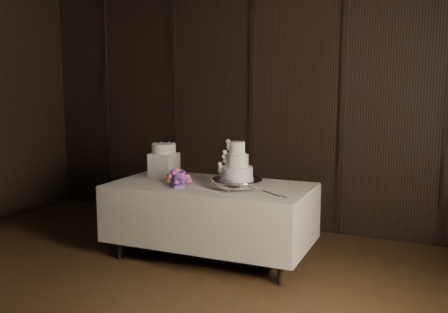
{
  "coord_description": "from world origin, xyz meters",
  "views": [
    {
      "loc": [
        2.25,
        -2.22,
        1.75
      ],
      "look_at": [
        0.24,
        2.14,
        1.05
      ],
      "focal_mm": 40.0,
      "sensor_mm": 36.0,
      "label": 1
    }
  ],
  "objects_px": {
    "wedding_cake": "(234,164)",
    "bouquet": "(178,178)",
    "box_pedestal": "(164,165)",
    "small_cake": "(164,149)",
    "cake_stand": "(237,184)",
    "display_table": "(210,218)"
  },
  "relations": [
    {
      "from": "wedding_cake",
      "to": "display_table",
      "type": "bearing_deg",
      "value": 148.37
    },
    {
      "from": "bouquet",
      "to": "small_cake",
      "type": "relative_size",
      "value": 1.53
    },
    {
      "from": "display_table",
      "to": "cake_stand",
      "type": "bearing_deg",
      "value": -12.33
    },
    {
      "from": "wedding_cake",
      "to": "bouquet",
      "type": "height_order",
      "value": "wedding_cake"
    },
    {
      "from": "wedding_cake",
      "to": "bouquet",
      "type": "bearing_deg",
      "value": 168.68
    },
    {
      "from": "wedding_cake",
      "to": "box_pedestal",
      "type": "distance_m",
      "value": 0.98
    },
    {
      "from": "display_table",
      "to": "bouquet",
      "type": "distance_m",
      "value": 0.52
    },
    {
      "from": "small_cake",
      "to": "wedding_cake",
      "type": "bearing_deg",
      "value": -15.88
    },
    {
      "from": "bouquet",
      "to": "display_table",
      "type": "bearing_deg",
      "value": 24.71
    },
    {
      "from": "cake_stand",
      "to": "bouquet",
      "type": "height_order",
      "value": "bouquet"
    },
    {
      "from": "cake_stand",
      "to": "bouquet",
      "type": "xyz_separation_m",
      "value": [
        -0.6,
        -0.07,
        0.02
      ]
    },
    {
      "from": "cake_stand",
      "to": "wedding_cake",
      "type": "distance_m",
      "value": 0.19
    },
    {
      "from": "wedding_cake",
      "to": "cake_stand",
      "type": "bearing_deg",
      "value": 12.65
    },
    {
      "from": "box_pedestal",
      "to": "small_cake",
      "type": "bearing_deg",
      "value": 0.0
    },
    {
      "from": "bouquet",
      "to": "small_cake",
      "type": "bearing_deg",
      "value": 138.16
    },
    {
      "from": "box_pedestal",
      "to": "small_cake",
      "type": "relative_size",
      "value": 1.01
    },
    {
      "from": "display_table",
      "to": "box_pedestal",
      "type": "xyz_separation_m",
      "value": [
        -0.65,
        0.19,
        0.47
      ]
    },
    {
      "from": "bouquet",
      "to": "cake_stand",
      "type": "bearing_deg",
      "value": 6.94
    },
    {
      "from": "bouquet",
      "to": "small_cake",
      "type": "height_order",
      "value": "small_cake"
    },
    {
      "from": "wedding_cake",
      "to": "bouquet",
      "type": "distance_m",
      "value": 0.6
    },
    {
      "from": "display_table",
      "to": "bouquet",
      "type": "bearing_deg",
      "value": -156.88
    },
    {
      "from": "wedding_cake",
      "to": "bouquet",
      "type": "xyz_separation_m",
      "value": [
        -0.58,
        -0.06,
        -0.17
      ]
    }
  ]
}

